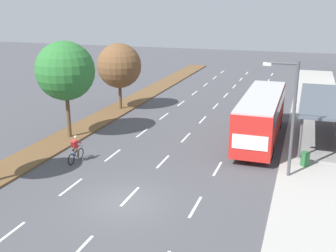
% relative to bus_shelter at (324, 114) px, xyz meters
% --- Properties ---
extents(ground_plane, '(140.00, 140.00, 0.00)m').
position_rel_bus_shelter_xyz_m(ground_plane, '(-9.53, -13.91, -1.87)').
color(ground_plane, '#4C4C51').
extents(median_strip, '(2.60, 52.00, 0.12)m').
position_rel_bus_shelter_xyz_m(median_strip, '(-17.83, 6.09, -1.81)').
color(median_strip, brown).
rests_on(median_strip, ground).
extents(sidewalk_right, '(4.50, 52.00, 0.15)m').
position_rel_bus_shelter_xyz_m(sidewalk_right, '(-0.28, 6.09, -1.79)').
color(sidewalk_right, '#ADAAA3').
rests_on(sidewalk_right, ground).
extents(lane_divider_left, '(0.14, 48.03, 0.01)m').
position_rel_bus_shelter_xyz_m(lane_divider_left, '(-13.03, 4.61, -1.86)').
color(lane_divider_left, white).
rests_on(lane_divider_left, ground).
extents(lane_divider_center, '(0.14, 48.03, 0.01)m').
position_rel_bus_shelter_xyz_m(lane_divider_center, '(-9.53, 4.61, -1.86)').
color(lane_divider_center, white).
rests_on(lane_divider_center, ground).
extents(lane_divider_right, '(0.14, 48.03, 0.01)m').
position_rel_bus_shelter_xyz_m(lane_divider_right, '(-6.03, 4.61, -1.86)').
color(lane_divider_right, white).
rests_on(lane_divider_right, ground).
extents(bus_shelter, '(2.90, 11.26, 2.86)m').
position_rel_bus_shelter_xyz_m(bus_shelter, '(0.00, 0.00, 0.00)').
color(bus_shelter, gray).
rests_on(bus_shelter, sidewalk_right).
extents(bus, '(2.54, 11.29, 3.37)m').
position_rel_bus_shelter_xyz_m(bus, '(-4.28, -1.84, 0.20)').
color(bus, red).
rests_on(bus, ground).
extents(cyclist, '(0.46, 1.82, 1.71)m').
position_rel_bus_shelter_xyz_m(cyclist, '(-14.69, -9.88, -1.08)').
color(cyclist, black).
rests_on(cyclist, ground).
extents(median_tree_second, '(4.19, 4.19, 6.97)m').
position_rel_bus_shelter_xyz_m(median_tree_second, '(-17.60, -5.91, 3.12)').
color(median_tree_second, brown).
rests_on(median_tree_second, median_strip).
extents(median_tree_third, '(4.04, 4.04, 6.02)m').
position_rel_bus_shelter_xyz_m(median_tree_third, '(-17.63, 2.92, 2.25)').
color(median_tree_third, brown).
rests_on(median_tree_third, median_strip).
extents(streetlight, '(1.91, 0.24, 6.50)m').
position_rel_bus_shelter_xyz_m(streetlight, '(-2.11, -8.11, 2.02)').
color(streetlight, '#4C4C51').
rests_on(streetlight, sidewalk_right).
extents(trash_bin, '(0.52, 0.52, 0.85)m').
position_rel_bus_shelter_xyz_m(trash_bin, '(-1.08, -6.26, -1.29)').
color(trash_bin, '#286B38').
rests_on(trash_bin, sidewalk_right).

